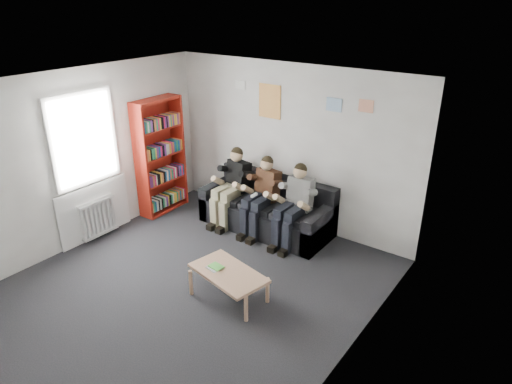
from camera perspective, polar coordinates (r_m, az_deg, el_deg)
room_shell at (r=5.69m, az=-9.27°, el=-0.75°), size 5.00×5.00×5.00m
sofa at (r=7.66m, az=1.44°, el=-2.36°), size 2.22×0.91×0.86m
bookshelf at (r=8.21m, az=-11.84°, el=4.36°), size 0.31×0.92×2.05m
coffee_table at (r=5.94m, az=-3.48°, el=-10.31°), size 1.01×0.56×0.40m
game_cases at (r=5.99m, az=-5.16°, el=-9.34°), size 0.20×0.16×0.03m
person_left at (r=7.71m, az=-3.16°, el=0.63°), size 0.39×0.84×1.31m
person_middle at (r=7.37m, az=0.58°, el=-0.54°), size 0.38×0.82×1.29m
person_right at (r=7.06m, az=4.67°, el=-1.73°), size 0.39×0.83×1.30m
radiator at (r=7.76m, az=-19.11°, el=-3.05°), size 0.10×0.64×0.60m
window at (r=7.56m, az=-20.12°, el=1.71°), size 0.05×1.30×2.36m
poster_large at (r=7.54m, az=1.73°, el=11.27°), size 0.42×0.01×0.55m
poster_blue at (r=6.95m, az=9.72°, el=10.71°), size 0.25×0.01×0.20m
poster_pink at (r=6.74m, az=13.59°, el=10.41°), size 0.22×0.01×0.18m
poster_sign at (r=7.85m, az=-1.96°, el=13.25°), size 0.20×0.01×0.14m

